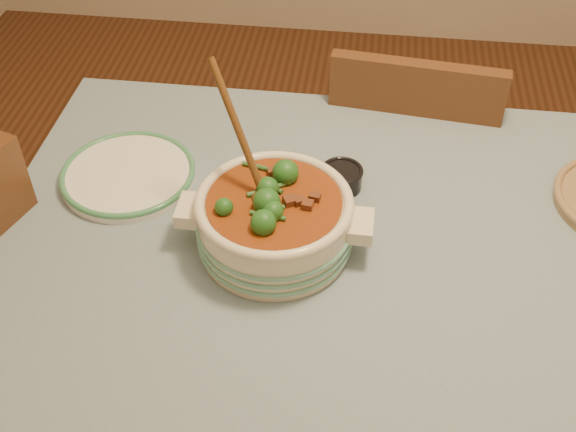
% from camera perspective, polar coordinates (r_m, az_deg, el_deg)
% --- Properties ---
extents(dining_table, '(1.68, 1.08, 0.76)m').
position_cam_1_polar(dining_table, '(1.49, 9.10, -5.71)').
color(dining_table, brown).
rests_on(dining_table, floor).
extents(stew_casserole, '(0.38, 0.30, 0.36)m').
position_cam_1_polar(stew_casserole, '(1.37, -1.10, -0.11)').
color(stew_casserole, '#ECE1C5').
rests_on(stew_casserole, dining_table).
extents(white_plate, '(0.31, 0.31, 0.03)m').
position_cam_1_polar(white_plate, '(1.60, -12.52, 3.24)').
color(white_plate, white).
rests_on(white_plate, dining_table).
extents(condiment_bowl, '(0.10, 0.10, 0.05)m').
position_cam_1_polar(condiment_bowl, '(1.54, 4.25, 3.10)').
color(condiment_bowl, black).
rests_on(condiment_bowl, dining_table).
extents(chair_far, '(0.46, 0.46, 0.89)m').
position_cam_1_polar(chair_far, '(2.04, 9.39, 4.01)').
color(chair_far, '#533519').
rests_on(chair_far, floor).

